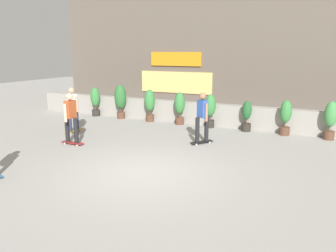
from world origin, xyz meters
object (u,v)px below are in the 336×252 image
skater_mid_plaza (71,116)px  potted_plant_5 (247,115)px  potted_plant_6 (286,116)px  potted_plant_7 (331,118)px  skater_far_left (202,116)px  potted_plant_0 (95,100)px  potted_plant_2 (150,103)px  potted_plant_4 (210,109)px  potted_plant_1 (120,99)px  skater_far_right (73,108)px  potted_plant_3 (180,106)px

skater_mid_plaza → potted_plant_5: bearing=42.3°
potted_plant_6 → potted_plant_7: potted_plant_7 is taller
potted_plant_5 → skater_far_left: skater_far_left is taller
potted_plant_0 → skater_far_left: 6.60m
potted_plant_0 → potted_plant_2: (2.90, 0.00, 0.03)m
potted_plant_4 → skater_mid_plaza: 5.42m
potted_plant_1 → skater_far_left: (4.74, -2.39, 0.04)m
potted_plant_0 → potted_plant_1: bearing=0.0°
skater_far_right → potted_plant_2: bearing=61.3°
potted_plant_0 → potted_plant_1: size_ratio=0.88×
potted_plant_1 → potted_plant_7: size_ratio=1.15×
potted_plant_6 → potted_plant_7: (1.46, 0.00, 0.05)m
potted_plant_2 → skater_mid_plaza: skater_mid_plaza is taller
potted_plant_0 → potted_plant_5: size_ratio=1.14×
potted_plant_2 → potted_plant_5: bearing=0.0°
potted_plant_3 → skater_far_right: 4.27m
potted_plant_0 → potted_plant_3: (4.31, 0.00, 0.00)m
skater_mid_plaza → potted_plant_1: bearing=102.3°
potted_plant_0 → skater_mid_plaza: size_ratio=0.79×
potted_plant_0 → potted_plant_5: (7.09, 0.00, -0.14)m
potted_plant_4 → potted_plant_5: size_ratio=1.14×
skater_far_left → potted_plant_3: bearing=127.5°
potted_plant_7 → potted_plant_5: bearing=-180.0°
potted_plant_0 → skater_far_right: size_ratio=0.79×
potted_plant_5 → potted_plant_3: bearing=180.0°
potted_plant_2 → potted_plant_4: potted_plant_2 is taller
potted_plant_7 → skater_mid_plaza: bearing=-150.5°
potted_plant_2 → potted_plant_7: potted_plant_2 is taller
potted_plant_0 → potted_plant_7: potted_plant_0 is taller
potted_plant_5 → skater_mid_plaza: size_ratio=0.70×
potted_plant_7 → skater_far_left: bearing=-147.8°
skater_mid_plaza → potted_plant_0: bearing=118.6°
potted_plant_3 → potted_plant_5: potted_plant_3 is taller
potted_plant_3 → potted_plant_5: size_ratio=1.14×
potted_plant_6 → skater_far_right: skater_far_right is taller
potted_plant_6 → skater_mid_plaza: 7.51m
potted_plant_4 → potted_plant_6: bearing=-0.0°
potted_plant_4 → skater_mid_plaza: size_ratio=0.79×
potted_plant_6 → skater_mid_plaza: size_ratio=0.76×
skater_far_left → potted_plant_2: bearing=143.6°
potted_plant_2 → potted_plant_5: 4.19m
potted_plant_1 → potted_plant_5: (5.68, 0.00, -0.28)m
potted_plant_4 → potted_plant_6: potted_plant_4 is taller
potted_plant_5 → skater_far_right: 6.55m
potted_plant_6 → potted_plant_4: bearing=180.0°
skater_far_right → skater_mid_plaza: bearing=-50.7°
potted_plant_0 → potted_plant_5: bearing=0.0°
potted_plant_7 → potted_plant_4: bearing=180.0°
potted_plant_0 → skater_mid_plaza: (2.35, -4.31, 0.18)m
potted_plant_5 → skater_mid_plaza: (-4.74, -4.31, 0.32)m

